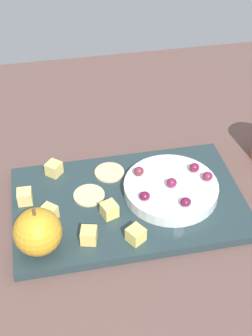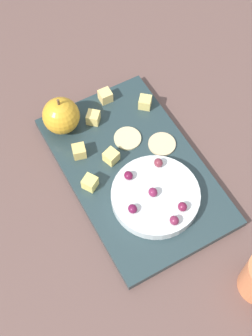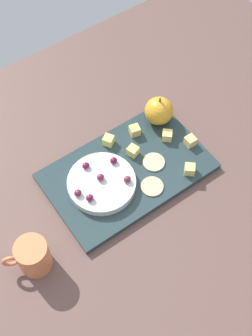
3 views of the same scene
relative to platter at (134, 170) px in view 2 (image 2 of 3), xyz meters
The scene contains 19 objects.
table 5.62cm from the platter, 45.10° to the left, with size 145.48×105.48×3.17cm, color brown.
platter is the anchor object (origin of this frame).
serving_dish 7.68cm from the platter, ahead, with size 16.18×16.18×2.05cm, color silver.
apple_whole 17.70cm from the platter, 153.23° to the right, with size 7.30×7.30×7.30cm, color gold.
apple_stem 19.21cm from the platter, 153.23° to the right, with size 0.50×0.50×1.20cm, color brown.
cheese_cube_0 5.20cm from the platter, 141.90° to the right, with size 2.41×2.41×2.41cm, color #F4D470.
cheese_cube_1 9.28cm from the platter, 94.33° to the right, with size 2.41×2.41×2.41cm, color #E7D46A.
cheese_cube_2 15.06cm from the platter, 142.16° to the left, with size 2.41×2.41×2.41cm, color #E7CE6F.
cheese_cube_3 11.18cm from the platter, 135.16° to the right, with size 2.41×2.41×2.41cm, color #E8C466.
cheese_cube_4 17.51cm from the platter, behind, with size 2.41×2.41×2.41cm, color #F2CD77.
cheese_cube_5 13.78cm from the platter, behind, with size 2.41×2.41×2.41cm, color #F0D071.
cracker_0 7.66cm from the platter, 105.33° to the left, with size 5.38×5.38×0.40cm, color #D4B78A.
cracker_1 6.85cm from the platter, 161.92° to the left, with size 5.38×5.38×0.40cm, color beige.
grape_0 13.09cm from the platter, 12.23° to the left, with size 1.77×1.60×1.62cm, color maroon.
grape_1 8.21cm from the platter, ahead, with size 1.77×1.60×1.66cm, color maroon.
grape_2 14.27cm from the platter, ahead, with size 1.77×1.60×1.56cm, color maroon.
grape_3 5.52cm from the platter, 51.45° to the left, with size 1.77×1.60×1.63cm, color maroon.
grape_4 4.90cm from the platter, 49.06° to the right, with size 1.77×1.60×1.47cm, color maroon.
grape_5 10.43cm from the platter, 31.67° to the right, with size 1.77×1.60×1.42cm, color #5F1437.
Camera 2 is at (35.39, -27.11, 83.88)cm, focal length 51.40 mm.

